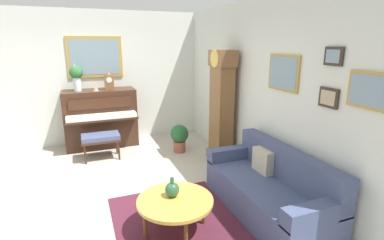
{
  "coord_description": "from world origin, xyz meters",
  "views": [
    {
      "loc": [
        3.95,
        -0.23,
        2.14
      ],
      "look_at": [
        -0.21,
        1.39,
        0.95
      ],
      "focal_mm": 27.14,
      "sensor_mm": 36.0,
      "label": 1
    }
  ],
  "objects_px": {
    "flower_vase": "(76,75)",
    "teacup": "(96,90)",
    "potted_plant": "(179,136)",
    "piano": "(101,118)",
    "mantel_clock": "(109,81)",
    "grandfather_clock": "(221,110)",
    "green_jug": "(172,189)",
    "coffee_table": "(175,202)",
    "couch": "(269,189)",
    "piano_bench": "(101,138)"
  },
  "relations": [
    {
      "from": "couch",
      "to": "flower_vase",
      "type": "distance_m",
      "value": 4.22
    },
    {
      "from": "flower_vase",
      "to": "teacup",
      "type": "xyz_separation_m",
      "value": [
        0.1,
        0.33,
        -0.29
      ]
    },
    {
      "from": "piano_bench",
      "to": "teacup",
      "type": "height_order",
      "value": "teacup"
    },
    {
      "from": "coffee_table",
      "to": "green_jug",
      "type": "bearing_deg",
      "value": -173.35
    },
    {
      "from": "piano",
      "to": "grandfather_clock",
      "type": "height_order",
      "value": "grandfather_clock"
    },
    {
      "from": "coffee_table",
      "to": "flower_vase",
      "type": "relative_size",
      "value": 1.52
    },
    {
      "from": "potted_plant",
      "to": "grandfather_clock",
      "type": "bearing_deg",
      "value": 39.25
    },
    {
      "from": "piano",
      "to": "mantel_clock",
      "type": "height_order",
      "value": "mantel_clock"
    },
    {
      "from": "flower_vase",
      "to": "green_jug",
      "type": "height_order",
      "value": "flower_vase"
    },
    {
      "from": "green_jug",
      "to": "couch",
      "type": "bearing_deg",
      "value": 84.03
    },
    {
      "from": "mantel_clock",
      "to": "teacup",
      "type": "distance_m",
      "value": 0.33
    },
    {
      "from": "grandfather_clock",
      "to": "couch",
      "type": "xyz_separation_m",
      "value": [
        1.77,
        -0.18,
        -0.65
      ]
    },
    {
      "from": "grandfather_clock",
      "to": "potted_plant",
      "type": "height_order",
      "value": "grandfather_clock"
    },
    {
      "from": "mantel_clock",
      "to": "teacup",
      "type": "xyz_separation_m",
      "value": [
        0.1,
        -0.28,
        -0.15
      ]
    },
    {
      "from": "mantel_clock",
      "to": "teacup",
      "type": "bearing_deg",
      "value": -69.85
    },
    {
      "from": "piano_bench",
      "to": "coffee_table",
      "type": "xyz_separation_m",
      "value": [
        2.59,
        0.62,
        -0.03
      ]
    },
    {
      "from": "coffee_table",
      "to": "green_jug",
      "type": "xyz_separation_m",
      "value": [
        -0.08,
        -0.01,
        0.12
      ]
    },
    {
      "from": "piano_bench",
      "to": "flower_vase",
      "type": "height_order",
      "value": "flower_vase"
    },
    {
      "from": "grandfather_clock",
      "to": "couch",
      "type": "height_order",
      "value": "grandfather_clock"
    },
    {
      "from": "green_jug",
      "to": "coffee_table",
      "type": "bearing_deg",
      "value": 6.65
    },
    {
      "from": "piano",
      "to": "green_jug",
      "type": "bearing_deg",
      "value": 9.29
    },
    {
      "from": "grandfather_clock",
      "to": "green_jug",
      "type": "distance_m",
      "value": 2.23
    },
    {
      "from": "teacup",
      "to": "potted_plant",
      "type": "relative_size",
      "value": 0.21
    },
    {
      "from": "coffee_table",
      "to": "green_jug",
      "type": "height_order",
      "value": "green_jug"
    },
    {
      "from": "piano_bench",
      "to": "coffee_table",
      "type": "distance_m",
      "value": 2.66
    },
    {
      "from": "mantel_clock",
      "to": "piano_bench",
      "type": "bearing_deg",
      "value": -21.24
    },
    {
      "from": "coffee_table",
      "to": "grandfather_clock",
      "type": "bearing_deg",
      "value": 139.94
    },
    {
      "from": "couch",
      "to": "coffee_table",
      "type": "bearing_deg",
      "value": -92.51
    },
    {
      "from": "piano_bench",
      "to": "couch",
      "type": "height_order",
      "value": "couch"
    },
    {
      "from": "flower_vase",
      "to": "potted_plant",
      "type": "xyz_separation_m",
      "value": [
        0.94,
        1.81,
        -1.19
      ]
    },
    {
      "from": "piano",
      "to": "green_jug",
      "type": "distance_m",
      "value": 3.32
    },
    {
      "from": "mantel_clock",
      "to": "flower_vase",
      "type": "height_order",
      "value": "flower_vase"
    },
    {
      "from": "coffee_table",
      "to": "teacup",
      "type": "height_order",
      "value": "teacup"
    },
    {
      "from": "piano",
      "to": "grandfather_clock",
      "type": "bearing_deg",
      "value": 50.45
    },
    {
      "from": "couch",
      "to": "teacup",
      "type": "relative_size",
      "value": 16.38
    },
    {
      "from": "teacup",
      "to": "grandfather_clock",
      "type": "bearing_deg",
      "value": 53.15
    },
    {
      "from": "grandfather_clock",
      "to": "mantel_clock",
      "type": "relative_size",
      "value": 5.34
    },
    {
      "from": "piano_bench",
      "to": "coffee_table",
      "type": "height_order",
      "value": "piano_bench"
    },
    {
      "from": "grandfather_clock",
      "to": "green_jug",
      "type": "bearing_deg",
      "value": -41.55
    },
    {
      "from": "potted_plant",
      "to": "piano_bench",
      "type": "bearing_deg",
      "value": -96.94
    },
    {
      "from": "flower_vase",
      "to": "couch",
      "type": "bearing_deg",
      "value": 32.87
    },
    {
      "from": "coffee_table",
      "to": "green_jug",
      "type": "distance_m",
      "value": 0.14
    },
    {
      "from": "grandfather_clock",
      "to": "couch",
      "type": "distance_m",
      "value": 1.89
    },
    {
      "from": "piano",
      "to": "flower_vase",
      "type": "height_order",
      "value": "flower_vase"
    },
    {
      "from": "piano",
      "to": "mantel_clock",
      "type": "bearing_deg",
      "value": 89.43
    },
    {
      "from": "mantel_clock",
      "to": "potted_plant",
      "type": "distance_m",
      "value": 1.85
    },
    {
      "from": "piano_bench",
      "to": "potted_plant",
      "type": "height_order",
      "value": "potted_plant"
    },
    {
      "from": "couch",
      "to": "mantel_clock",
      "type": "xyz_separation_m",
      "value": [
        -3.4,
        -1.58,
        1.06
      ]
    },
    {
      "from": "mantel_clock",
      "to": "coffee_table",
      "type": "bearing_deg",
      "value": 5.6
    },
    {
      "from": "piano",
      "to": "green_jug",
      "type": "height_order",
      "value": "piano"
    }
  ]
}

